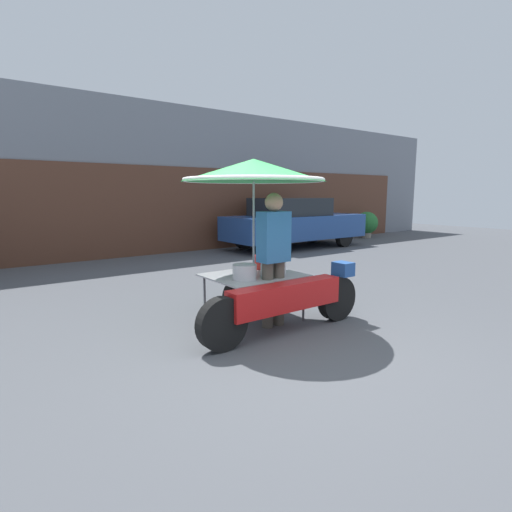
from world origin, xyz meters
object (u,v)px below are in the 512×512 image
object	(u,v)px
potted_plant	(367,223)
vendor_person	(274,253)
vendor_motorcycle_cart	(259,200)
parked_car	(294,223)

from	to	relation	value
potted_plant	vendor_person	bearing A→B (deg)	-147.78
vendor_motorcycle_cart	potted_plant	size ratio (longest dim) A/B	2.38
vendor_motorcycle_cart	vendor_person	size ratio (longest dim) A/B	1.42
vendor_motorcycle_cart	potted_plant	distance (m)	10.99
vendor_motorcycle_cart	parked_car	bearing A→B (deg)	44.42
vendor_person	potted_plant	xyz separation A→B (m)	(9.33, 5.88, -0.38)
vendor_motorcycle_cart	potted_plant	bearing A→B (deg)	31.03
vendor_motorcycle_cart	parked_car	world-z (taller)	vendor_motorcycle_cart
parked_car	vendor_person	bearing A→B (deg)	-134.00
vendor_person	parked_car	world-z (taller)	vendor_person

